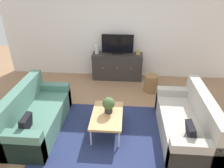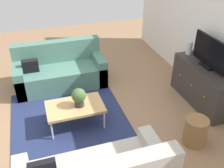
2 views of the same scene
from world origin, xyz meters
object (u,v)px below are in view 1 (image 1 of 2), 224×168
at_px(potted_plant, 108,104).
at_px(wicker_basket, 151,83).
at_px(couch_left_side, 34,117).
at_px(couch_right_side, 188,124).
at_px(flat_screen_tv, 118,44).
at_px(coffee_table, 107,116).
at_px(mantel_clock, 138,52).
at_px(glass_vase, 97,49).
at_px(tv_console, 117,66).

bearing_deg(potted_plant, wicker_basket, 58.61).
distance_m(couch_left_side, potted_plant, 1.44).
xyz_separation_m(couch_right_side, flat_screen_tv, (-1.42, 2.39, 0.71)).
relative_size(couch_right_side, coffee_table, 1.93).
bearing_deg(potted_plant, couch_left_side, -175.11).
height_order(couch_right_side, mantel_clock, couch_right_side).
relative_size(mantel_clock, wicker_basket, 0.29).
height_order(mantel_clock, wicker_basket, mantel_clock).
bearing_deg(coffee_table, mantel_clock, 74.83).
relative_size(glass_vase, mantel_clock, 1.93).
bearing_deg(flat_screen_tv, tv_console, -90.00).
height_order(couch_right_side, wicker_basket, couch_right_side).
xyz_separation_m(couch_left_side, wicker_basket, (2.35, 1.66, -0.07)).
relative_size(tv_console, mantel_clock, 10.60).
bearing_deg(coffee_table, wicker_basket, 59.19).
xyz_separation_m(flat_screen_tv, wicker_basket, (0.90, -0.73, -0.77)).
distance_m(potted_plant, tv_console, 2.26).
bearing_deg(potted_plant, mantel_clock, 74.87).
relative_size(coffee_table, tv_console, 0.66).
relative_size(potted_plant, glass_vase, 1.24).
bearing_deg(coffee_table, couch_left_side, -177.97).
bearing_deg(couch_left_side, tv_console, 58.58).
relative_size(coffee_table, glass_vase, 3.62).
relative_size(tv_console, glass_vase, 5.49).
distance_m(glass_vase, mantel_clock, 1.14).
bearing_deg(potted_plant, flat_screen_tv, 88.99).
bearing_deg(tv_console, mantel_clock, 0.00).
xyz_separation_m(potted_plant, wicker_basket, (0.94, 1.54, -0.33)).
xyz_separation_m(tv_console, mantel_clock, (0.57, 0.00, 0.43)).
distance_m(couch_left_side, mantel_clock, 3.16).
height_order(coffee_table, tv_console, tv_console).
height_order(couch_left_side, potted_plant, couch_left_side).
relative_size(coffee_table, flat_screen_tv, 1.06).
bearing_deg(glass_vase, tv_console, -0.00).
distance_m(tv_console, mantel_clock, 0.71).
distance_m(couch_left_side, coffee_table, 1.39).
height_order(glass_vase, wicker_basket, glass_vase).
relative_size(flat_screen_tv, mantel_clock, 6.60).
height_order(couch_right_side, glass_vase, glass_vase).
bearing_deg(mantel_clock, flat_screen_tv, 177.99).
bearing_deg(wicker_basket, couch_right_side, -72.80).
height_order(coffee_table, wicker_basket, wicker_basket).
bearing_deg(glass_vase, flat_screen_tv, 2.01).
distance_m(coffee_table, flat_screen_tv, 2.43).
bearing_deg(couch_left_side, mantel_clock, 49.62).
relative_size(couch_right_side, glass_vase, 7.00).
xyz_separation_m(couch_right_side, wicker_basket, (-0.52, 1.66, -0.07)).
distance_m(coffee_table, wicker_basket, 1.88).
height_order(glass_vase, mantel_clock, glass_vase).
relative_size(couch_left_side, potted_plant, 5.65).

